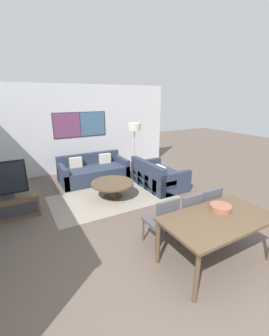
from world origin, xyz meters
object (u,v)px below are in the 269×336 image
(tv_console, at_px, (7,208))
(floor_lamp, at_px, (134,130))
(fruit_bowl, at_px, (221,207))
(dining_chair_centre, at_px, (186,213))
(coffee_table, at_px, (113,186))
(dining_table, at_px, (218,222))
(television, at_px, (2,181))
(dining_chair_right, at_px, (206,207))
(dining_chair_left, at_px, (163,219))
(sofa_main, at_px, (93,171))
(sofa_side, at_px, (157,178))

(tv_console, bearing_deg, floor_lamp, 17.88)
(fruit_bowl, height_order, floor_lamp, floor_lamp)
(dining_chair_centre, distance_m, fruit_bowl, 0.63)
(coffee_table, relative_size, dining_table, 0.64)
(television, height_order, dining_chair_right, television)
(dining_table, relative_size, floor_lamp, 1.01)
(television, xyz_separation_m, floor_lamp, (3.66, 1.18, 0.61))
(television, height_order, coffee_table, television)
(dining_chair_left, relative_size, dining_chair_centre, 1.00)
(sofa_main, height_order, floor_lamp, floor_lamp)
(sofa_main, height_order, dining_table, same)
(floor_lamp, bearing_deg, television, -162.13)
(sofa_main, bearing_deg, dining_chair_left, -90.74)
(sofa_main, height_order, dining_chair_centre, dining_chair_centre)
(dining_chair_centre, bearing_deg, television, 139.49)
(tv_console, bearing_deg, fruit_bowl, -44.31)
(dining_chair_right, bearing_deg, tv_console, 144.05)
(tv_console, distance_m, sofa_side, 3.69)
(sofa_main, bearing_deg, floor_lamp, -6.00)
(coffee_table, xyz_separation_m, fruit_bowl, (0.62, -2.71, 0.50))
(tv_console, bearing_deg, dining_chair_centre, -40.50)
(dining_table, xyz_separation_m, dining_chair_centre, (0.00, 0.66, -0.18))
(sofa_side, bearing_deg, fruit_bowl, 164.64)
(coffee_table, bearing_deg, dining_chair_centre, -78.99)
(tv_console, relative_size, coffee_table, 1.16)
(sofa_side, distance_m, dining_table, 3.10)
(sofa_main, relative_size, sofa_side, 1.29)
(television, xyz_separation_m, dining_chair_right, (3.21, -2.33, -0.32))
(floor_lamp, bearing_deg, sofa_side, -88.63)
(television, bearing_deg, dining_table, -47.60)
(sofa_main, relative_size, floor_lamp, 1.19)
(coffee_table, bearing_deg, floor_lamp, 44.39)
(fruit_bowl, relative_size, floor_lamp, 0.20)
(coffee_table, bearing_deg, fruit_bowl, -77.15)
(television, relative_size, sofa_side, 0.61)
(tv_console, relative_size, television, 1.34)
(dining_chair_right, bearing_deg, sofa_side, 77.89)
(dining_chair_left, bearing_deg, sofa_side, 57.19)
(tv_console, height_order, dining_table, dining_table)
(sofa_main, bearing_deg, coffee_table, -90.00)
(television, distance_m, sofa_side, 3.73)
(dining_chair_right, bearing_deg, dining_chair_centre, -178.95)
(television, distance_m, dining_chair_centre, 3.61)
(television, relative_size, dining_chair_centre, 1.03)
(dining_chair_centre, bearing_deg, fruit_bowl, -69.76)
(tv_console, xyz_separation_m, dining_table, (2.73, -2.99, 0.45))
(coffee_table, distance_m, dining_table, 2.91)
(tv_console, bearing_deg, dining_chair_left, -45.41)
(coffee_table, relative_size, dining_chair_left, 1.19)
(television, distance_m, coffee_table, 2.37)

